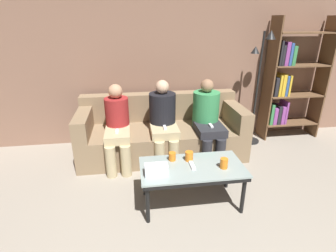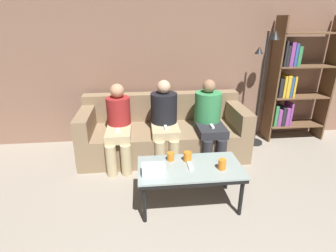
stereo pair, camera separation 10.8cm
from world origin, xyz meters
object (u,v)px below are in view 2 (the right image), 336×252
object	(u,v)px
cup_near_right	(171,156)
seated_person_left_end	(119,124)
game_remote	(190,166)
seated_person_mid_left	(165,119)
couch	(163,133)
tissue_box	(154,169)
coffee_table	(190,171)
cup_far_center	(188,157)
bookshelf	(293,84)
seated_person_mid_right	(209,118)
standing_lamp	(263,78)
cup_near_left	(222,164)

from	to	relation	value
cup_near_right	seated_person_left_end	world-z (taller)	seated_person_left_end
game_remote	seated_person_mid_left	xyz separation A→B (m)	(-0.16, 1.00, 0.12)
couch	tissue_box	size ratio (longest dim) A/B	10.25
seated_person_mid_left	coffee_table	bearing A→B (deg)	-80.88
tissue_box	cup_far_center	bearing A→B (deg)	30.31
bookshelf	seated_person_left_end	world-z (taller)	bookshelf
seated_person_mid_right	coffee_table	bearing A→B (deg)	-113.80
cup_near_right	seated_person_mid_left	size ratio (longest dim) A/B	0.08
seated_person_mid_right	seated_person_left_end	bearing A→B (deg)	-178.81
cup_far_center	seated_person_mid_right	size ratio (longest dim) A/B	0.09
game_remote	couch	bearing A→B (deg)	97.65
cup_far_center	bookshelf	xyz separation A→B (m)	(1.84, 1.37, 0.39)
cup_far_center	seated_person_mid_right	world-z (taller)	seated_person_mid_right
tissue_box	standing_lamp	bearing A→B (deg)	40.91
couch	cup_far_center	bearing A→B (deg)	-81.88
couch	bookshelf	distance (m)	2.10
cup_near_right	seated_person_left_end	bearing A→B (deg)	125.38
game_remote	seated_person_mid_right	size ratio (longest dim) A/B	0.14
bookshelf	seated_person_mid_left	xyz separation A→B (m)	(-2.00, -0.48, -0.31)
standing_lamp	seated_person_left_end	size ratio (longest dim) A/B	1.59
couch	seated_person_left_end	world-z (taller)	seated_person_left_end
cup_near_right	standing_lamp	size ratio (longest dim) A/B	0.05
standing_lamp	seated_person_left_end	world-z (taller)	standing_lamp
bookshelf	seated_person_mid_right	xyz separation A→B (m)	(-1.40, -0.49, -0.31)
coffee_table	cup_near_right	size ratio (longest dim) A/B	11.90
cup_near_right	tissue_box	distance (m)	0.31
cup_near_left	seated_person_left_end	xyz separation A→B (m)	(-1.06, 1.04, 0.05)
coffee_table	couch	bearing A→B (deg)	97.65
seated_person_left_end	seated_person_mid_right	bearing A→B (deg)	1.19
tissue_box	standing_lamp	xyz separation A→B (m)	(1.66, 1.43, 0.52)
coffee_table	bookshelf	distance (m)	2.41
seated_person_left_end	seated_person_mid_left	world-z (taller)	seated_person_mid_left
tissue_box	standing_lamp	size ratio (longest dim) A/B	0.13
bookshelf	seated_person_left_end	xyz separation A→B (m)	(-2.60, -0.52, -0.34)
cup_near_left	standing_lamp	xyz separation A→B (m)	(0.99, 1.42, 0.52)
standing_lamp	seated_person_mid_left	size ratio (longest dim) A/B	1.54
seated_person_mid_right	standing_lamp	bearing A→B (deg)	22.35
couch	standing_lamp	distance (m)	1.63
cup_far_center	seated_person_left_end	distance (m)	1.14
bookshelf	seated_person_left_end	bearing A→B (deg)	-168.75
couch	cup_near_left	bearing A→B (deg)	-70.14
cup_far_center	couch	bearing A→B (deg)	98.12
cup_far_center	seated_person_mid_right	bearing A→B (deg)	63.06
seated_person_left_end	seated_person_mid_left	xyz separation A→B (m)	(0.60, 0.03, 0.03)
cup_near_left	seated_person_mid_left	world-z (taller)	seated_person_mid_left
cup_near_left	tissue_box	world-z (taller)	tissue_box
cup_far_center	bookshelf	size ratio (longest dim) A/B	0.05
seated_person_left_end	seated_person_mid_right	size ratio (longest dim) A/B	0.98
cup_near_left	standing_lamp	bearing A→B (deg)	55.05
coffee_table	seated_person_mid_right	size ratio (longest dim) A/B	0.96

